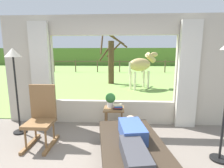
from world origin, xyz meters
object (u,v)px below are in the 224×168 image
recliner_sofa (132,155)px  potted_plant (110,99)px  book_stack (118,107)px  side_table (114,112)px  pasture_tree (111,59)px  horse (141,65)px  rocking_chair (42,116)px  floor_lamp_left (14,65)px  reclining_person (133,138)px

recliner_sofa → potted_plant: bearing=97.9°
potted_plant → book_stack: size_ratio=1.55×
side_table → pasture_tree: 6.05m
book_stack → pasture_tree: 6.09m
pasture_tree → horse: bearing=-40.8°
potted_plant → recliner_sofa: bearing=-73.0°
rocking_chair → horse: size_ratio=0.65×
side_table → recliner_sofa: bearing=-75.6°
potted_plant → floor_lamp_left: floor_lamp_left is taller
recliner_sofa → side_table: (-0.33, 1.27, 0.21)m
recliner_sofa → horse: size_ratio=1.05×
reclining_person → pasture_tree: size_ratio=0.49×
reclining_person → floor_lamp_left: floor_lamp_left is taller
rocking_chair → reclining_person: bearing=-23.8°
reclining_person → book_stack: reclining_person is taller
book_stack → horse: 4.84m
reclining_person → floor_lamp_left: bearing=145.5°
book_stack → pasture_tree: (-0.53, 6.01, 0.80)m
reclining_person → floor_lamp_left: (-2.35, 1.11, 0.93)m
reclining_person → book_stack: 1.28m
recliner_sofa → floor_lamp_left: (-2.35, 1.07, 1.24)m
floor_lamp_left → potted_plant: bearing=7.7°
pasture_tree → side_table: bearing=-85.7°
horse → recliner_sofa: bearing=-43.8°
reclining_person → potted_plant: potted_plant is taller
recliner_sofa → potted_plant: size_ratio=5.69×
book_stack → floor_lamp_left: 2.30m
side_table → horse: horse is taller
reclining_person → side_table: bearing=94.8°
recliner_sofa → pasture_tree: (-0.77, 7.22, 1.15)m
book_stack → side_table: bearing=146.4°
book_stack → floor_lamp_left: size_ratio=0.11×
rocking_chair → floor_lamp_left: (-0.70, 0.41, 0.91)m
potted_plant → horse: (1.15, 4.58, 0.45)m
side_table → floor_lamp_left: 2.28m
side_table → pasture_tree: (-0.45, 5.95, 0.95)m
recliner_sofa → pasture_tree: size_ratio=0.63×
recliner_sofa → reclining_person: (-0.00, -0.05, 0.30)m
side_table → book_stack: bearing=-33.6°
side_table → rocking_chair: bearing=-155.2°
recliner_sofa → potted_plant: (-0.41, 1.33, 0.48)m
reclining_person → floor_lamp_left: 2.76m
potted_plant → pasture_tree: bearing=93.6°
side_table → potted_plant: size_ratio=1.63×
recliner_sofa → horse: 6.03m
recliner_sofa → floor_lamp_left: bearing=146.5°
rocking_chair → recliner_sofa: bearing=-22.4°
book_stack → pasture_tree: pasture_tree is taller
side_table → potted_plant: 0.29m
reclining_person → pasture_tree: 7.36m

